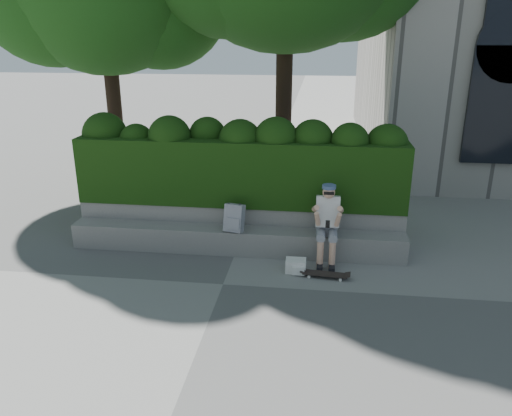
# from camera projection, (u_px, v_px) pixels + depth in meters

# --- Properties ---
(ground) EXTENTS (80.00, 80.00, 0.00)m
(ground) POSITION_uv_depth(u_px,v_px,m) (223.00, 284.00, 7.89)
(ground) COLOR slate
(ground) RESTS_ON ground
(bench_ledge) EXTENTS (6.00, 0.45, 0.45)m
(bench_ledge) POSITION_uv_depth(u_px,v_px,m) (236.00, 240.00, 8.98)
(bench_ledge) COLOR gray
(bench_ledge) RESTS_ON ground
(planter_wall) EXTENTS (6.00, 0.50, 0.75)m
(planter_wall) POSITION_uv_depth(u_px,v_px,m) (240.00, 223.00, 9.38)
(planter_wall) COLOR gray
(planter_wall) RESTS_ON ground
(hedge) EXTENTS (6.00, 1.00, 1.20)m
(hedge) POSITION_uv_depth(u_px,v_px,m) (241.00, 170.00, 9.26)
(hedge) COLOR black
(hedge) RESTS_ON planter_wall
(person) EXTENTS (0.40, 0.76, 1.38)m
(person) POSITION_uv_depth(u_px,v_px,m) (327.00, 221.00, 8.45)
(person) COLOR gray
(person) RESTS_ON ground
(skateboard) EXTENTS (0.73, 0.25, 0.08)m
(skateboard) POSITION_uv_depth(u_px,v_px,m) (325.00, 274.00, 8.09)
(skateboard) COLOR black
(skateboard) RESTS_ON ground
(backpack_plaid) EXTENTS (0.36, 0.25, 0.49)m
(backpack_plaid) POSITION_uv_depth(u_px,v_px,m) (234.00, 218.00, 8.74)
(backpack_plaid) COLOR #9E9DA2
(backpack_plaid) RESTS_ON bench_ledge
(backpack_ground) EXTENTS (0.34, 0.24, 0.22)m
(backpack_ground) POSITION_uv_depth(u_px,v_px,m) (296.00, 266.00, 8.28)
(backpack_ground) COLOR white
(backpack_ground) RESTS_ON ground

